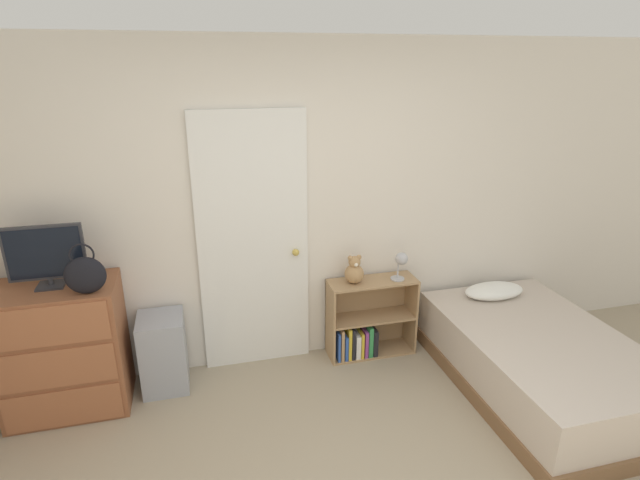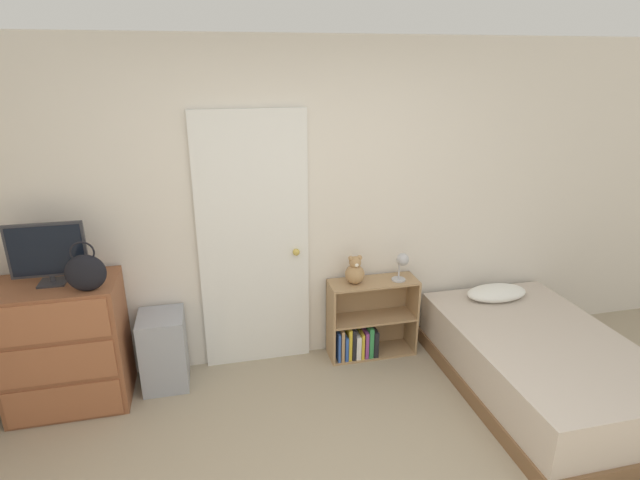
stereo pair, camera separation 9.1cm
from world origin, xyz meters
name	(u,v)px [view 1 (the left image)]	position (x,y,z in m)	size (l,w,h in m)	color
wall_back	(294,209)	(0.00, 2.08, 1.27)	(10.00, 0.06, 2.55)	silver
door_closed	(254,245)	(-0.34, 2.02, 1.03)	(0.85, 0.09, 2.05)	white
dresser	(64,349)	(-1.72, 1.77, 0.47)	(0.80, 0.51, 0.94)	brown
tv	(45,255)	(-1.72, 1.79, 1.17)	(0.49, 0.16, 0.43)	#2D2D33
handbag	(85,275)	(-1.47, 1.61, 1.08)	(0.26, 0.11, 0.34)	black
storage_bin	(164,352)	(-1.07, 1.85, 0.29)	(0.33, 0.36, 0.59)	#999EA8
bookshelf	(365,326)	(0.55, 1.90, 0.26)	(0.73, 0.26, 0.67)	tan
teddy_bear	(354,271)	(0.45, 1.89, 0.78)	(0.16, 0.16, 0.24)	tan
desk_lamp	(401,261)	(0.83, 1.86, 0.83)	(0.13, 0.12, 0.24)	#B2B2B7
bed	(538,360)	(1.67, 1.12, 0.23)	(1.17, 1.83, 0.57)	brown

